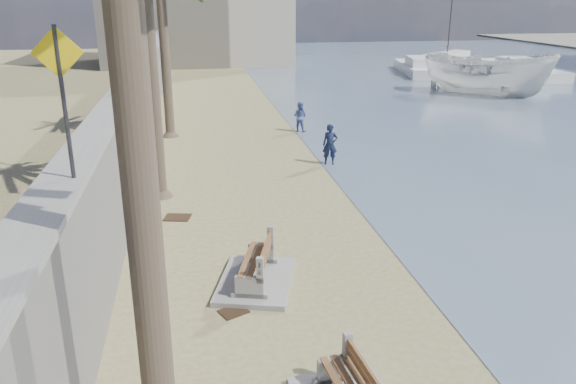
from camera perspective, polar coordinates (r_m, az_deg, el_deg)
seawall at (r=28.14m, az=-14.28°, el=9.16°), size 0.45×70.00×3.50m
wall_cap at (r=27.90m, az=-14.59°, el=12.79°), size 0.80×70.00×0.12m
bench_far at (r=13.22m, az=-3.31°, el=-7.59°), size 2.22×2.75×1.00m
pedestrian_sign at (r=9.46m, az=-22.04°, el=10.31°), size 0.78×0.07×2.40m
person_a at (r=22.46m, az=4.31°, el=5.12°), size 0.76×0.60×1.88m
person_b at (r=28.14m, az=1.22°, el=7.82°), size 1.00×0.96×1.65m
boat_cruiser at (r=41.22m, az=19.59°, el=11.43°), size 4.78×4.77×3.92m
yacht_near at (r=53.27m, az=21.90°, el=11.39°), size 3.51×11.67×1.50m
yacht_far at (r=51.74m, az=12.98°, el=12.06°), size 4.11×9.37×1.50m
sailboat_west at (r=65.79m, az=15.86°, el=13.24°), size 7.20×6.35×9.78m
debris_c at (r=17.49m, az=-11.17°, el=-2.55°), size 0.89×0.78×0.03m
debris_d at (r=12.35m, az=-5.56°, el=-11.99°), size 0.71×0.66×0.03m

